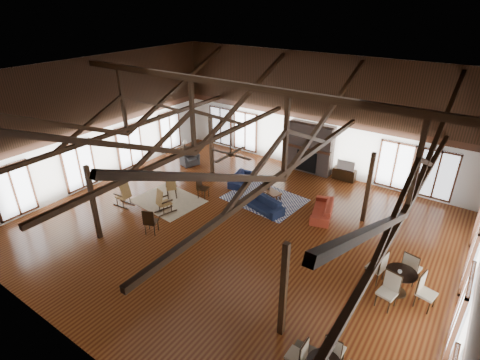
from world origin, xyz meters
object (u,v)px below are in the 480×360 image
Objects in this scene: coffee_table at (270,192)px; tv_console at (344,174)px; sofa_navy_left at (241,179)px; sofa_orange at (322,209)px; cafe_table_far at (400,279)px; sofa_navy_front at (264,204)px; armchair at (189,159)px.

tv_console is (2.08, 3.86, -0.07)m from coffee_table.
tv_console is (4.07, 3.32, 0.03)m from sofa_navy_left.
sofa_navy_left is 0.86× the size of sofa_orange.
coffee_table is at bearing -115.36° from sofa_navy_left.
cafe_table_far reaches higher than sofa_navy_left.
coffee_table is (-2.57, -0.03, 0.07)m from sofa_orange.
tv_console is at bearing 122.52° from cafe_table_far.
sofa_navy_front is 5.19m from tv_console.
sofa_orange reaches higher than tv_console.
sofa_navy_left is at bearing -140.74° from tv_console.
sofa_navy_front is at bearing -81.41° from sofa_orange.
coffee_table is at bearing -79.47° from armchair.
sofa_orange reaches higher than sofa_navy_left.
cafe_table_far is at bearing -1.62° from sofa_navy_front.
sofa_navy_left is at bearing -75.61° from armchair.
sofa_orange is 1.75× the size of tv_console.
cafe_table_far is at bearing -122.60° from sofa_navy_left.
tv_console is at bearing -49.68° from armchair.
cafe_table_far reaches higher than armchair.
armchair is at bearing 75.37° from sofa_navy_left.
cafe_table_far is (12.06, -3.75, 0.26)m from armchair.
coffee_table is 0.53× the size of cafe_table_far.
sofa_navy_left is (-2.28, 1.55, -0.03)m from sofa_navy_front.
armchair reaches higher than sofa_orange.
sofa_navy_front is 0.86× the size of cafe_table_far.
cafe_table_far is 1.96× the size of tv_console.
sofa_orange is 0.89× the size of cafe_table_far.
armchair is 0.43× the size of cafe_table_far.
sofa_navy_left is 5.25m from tv_console.
armchair is 8.30m from tv_console.
sofa_orange is (4.56, -0.51, 0.04)m from sofa_navy_left.
coffee_table is 1.25× the size of armchair.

